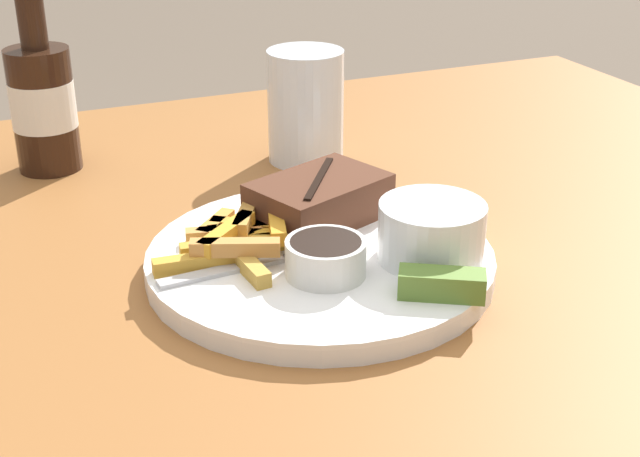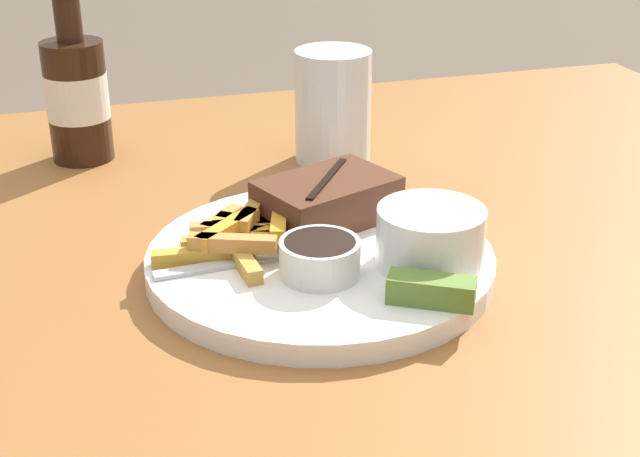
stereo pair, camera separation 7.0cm
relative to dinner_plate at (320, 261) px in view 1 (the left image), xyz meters
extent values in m
cube|color=#935B2D|center=(0.00, 0.00, -0.03)|extent=(1.21, 1.01, 0.04)
cylinder|color=#935B2D|center=(0.55, 0.45, -0.42)|extent=(0.06, 0.06, 0.73)
cylinder|color=white|center=(0.00, 0.00, 0.00)|extent=(0.28, 0.28, 0.01)
cylinder|color=white|center=(0.00, 0.00, 0.01)|extent=(0.28, 0.28, 0.00)
cube|color=#512D1E|center=(0.02, 0.06, 0.03)|extent=(0.13, 0.11, 0.04)
cube|color=black|center=(0.02, 0.06, 0.05)|extent=(0.06, 0.08, 0.00)
cube|color=#BE7F31|center=(-0.07, 0.03, 0.02)|extent=(0.05, 0.03, 0.01)
cube|color=gold|center=(-0.06, 0.05, 0.02)|extent=(0.05, 0.06, 0.01)
cube|color=#BE8D2D|center=(-0.07, 0.02, 0.02)|extent=(0.08, 0.02, 0.01)
cube|color=gold|center=(-0.05, 0.05, 0.02)|extent=(0.05, 0.04, 0.01)
cube|color=gold|center=(-0.07, 0.07, 0.02)|extent=(0.04, 0.04, 0.01)
cube|color=gold|center=(-0.09, 0.01, 0.02)|extent=(0.08, 0.02, 0.01)
cube|color=#C38742|center=(-0.07, 0.05, 0.02)|extent=(0.05, 0.02, 0.01)
cube|color=gold|center=(-0.05, 0.05, 0.02)|extent=(0.05, 0.02, 0.01)
cube|color=gold|center=(-0.02, 0.02, 0.02)|extent=(0.08, 0.04, 0.01)
cube|color=#CE843F|center=(-0.06, 0.03, 0.02)|extent=(0.06, 0.03, 0.01)
cube|color=gold|center=(-0.07, 0.03, 0.03)|extent=(0.06, 0.05, 0.01)
cube|color=#C2813E|center=(-0.07, 0.00, 0.03)|extent=(0.07, 0.04, 0.01)
cube|color=#BE8639|center=(-0.05, 0.05, 0.03)|extent=(0.03, 0.05, 0.01)
cube|color=gold|center=(-0.07, 0.00, 0.02)|extent=(0.02, 0.08, 0.01)
cube|color=orange|center=(-0.03, 0.02, 0.03)|extent=(0.03, 0.05, 0.01)
cube|color=#C87B2A|center=(-0.05, 0.05, 0.02)|extent=(0.05, 0.02, 0.01)
cylinder|color=white|center=(0.07, -0.05, 0.03)|extent=(0.08, 0.08, 0.05)
cylinder|color=beige|center=(0.07, -0.05, 0.05)|extent=(0.08, 0.08, 0.01)
cylinder|color=silver|center=(-0.01, -0.04, 0.02)|extent=(0.06, 0.06, 0.03)
cylinder|color=black|center=(-0.01, -0.04, 0.03)|extent=(0.05, 0.05, 0.01)
cube|color=#567A2D|center=(0.05, -0.10, 0.02)|extent=(0.06, 0.05, 0.02)
cube|color=#B7B7BC|center=(-0.08, -0.01, 0.01)|extent=(0.10, 0.02, 0.00)
cube|color=#B7B7BC|center=(-0.01, -0.01, 0.01)|extent=(0.03, 0.00, 0.00)
cube|color=#B7B7BC|center=(-0.02, 0.00, 0.01)|extent=(0.03, 0.00, 0.00)
cube|color=#B7B7BC|center=(-0.02, 0.00, 0.01)|extent=(0.03, 0.00, 0.00)
cube|color=#B7B7BC|center=(0.00, 0.08, 0.01)|extent=(0.03, 0.11, 0.00)
cube|color=black|center=(-0.02, -0.01, 0.01)|extent=(0.02, 0.06, 0.01)
cylinder|color=black|center=(-0.17, 0.32, 0.05)|extent=(0.06, 0.06, 0.13)
cylinder|color=silver|center=(-0.17, 0.32, 0.06)|extent=(0.06, 0.06, 0.05)
cylinder|color=black|center=(-0.17, 0.32, 0.15)|extent=(0.03, 0.03, 0.06)
cylinder|color=silver|center=(0.09, 0.24, 0.05)|extent=(0.08, 0.08, 0.12)
camera|label=1|loc=(-0.25, -0.58, 0.33)|focal=50.00mm
camera|label=2|loc=(-0.18, -0.61, 0.33)|focal=50.00mm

